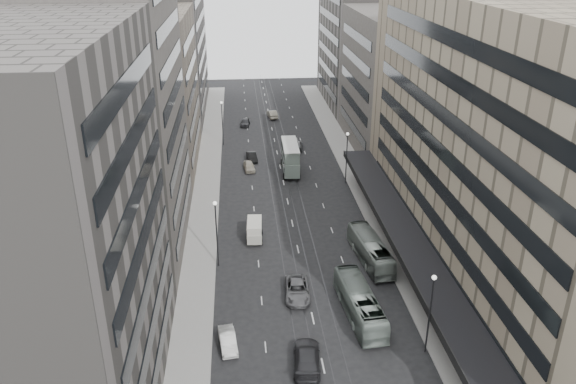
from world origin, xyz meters
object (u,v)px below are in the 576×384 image
object	(u,v)px
double_decker	(290,157)
sedan_2	(297,290)
bus_near	(360,303)
sedan_1	(228,340)
bus_far	(370,250)
panel_van	(255,230)

from	to	relation	value
double_decker	sedan_2	xyz separation A→B (m)	(-2.65, -35.62, -1.80)
bus_near	sedan_1	size ratio (longest dim) A/B	2.64
bus_far	bus_near	bearing A→B (deg)	65.42
bus_far	double_decker	size ratio (longest dim) A/B	1.22
bus_near	bus_far	size ratio (longest dim) A/B	1.03
double_decker	sedan_1	distance (m)	44.37
bus_near	sedan_2	distance (m)	7.17
panel_van	sedan_2	distance (m)	13.57
bus_near	sedan_2	size ratio (longest dim) A/B	1.98
double_decker	sedan_2	world-z (taller)	double_decker
panel_van	bus_near	bearing A→B (deg)	-56.58
panel_van	sedan_1	distance (m)	20.77
double_decker	sedan_2	size ratio (longest dim) A/B	1.57
sedan_2	bus_near	bearing A→B (deg)	-30.87
sedan_1	sedan_2	distance (m)	10.55
sedan_1	sedan_2	size ratio (longest dim) A/B	0.75
bus_far	double_decker	bearing A→B (deg)	-83.09
double_decker	panel_van	world-z (taller)	double_decker
double_decker	sedan_1	size ratio (longest dim) A/B	2.10
double_decker	panel_van	xyz separation A→B (m)	(-6.72, -22.70, -1.16)
sedan_2	double_decker	bearing A→B (deg)	89.41
double_decker	panel_van	distance (m)	23.70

